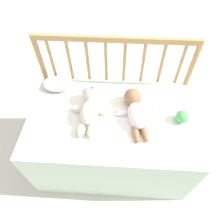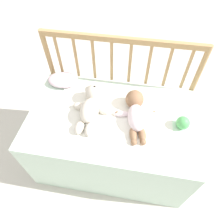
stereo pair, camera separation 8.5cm
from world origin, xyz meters
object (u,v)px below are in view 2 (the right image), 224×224
at_px(toy_ball, 183,123).
at_px(small_pillow, 63,80).
at_px(baby, 136,112).
at_px(teddy_bear, 92,104).

xyz_separation_m(toy_ball, small_pillow, (-0.87, 0.27, -0.01)).
height_order(baby, toy_ball, baby).
xyz_separation_m(teddy_bear, toy_ball, (0.59, -0.05, -0.02)).
bearing_deg(small_pillow, toy_ball, -17.17).
relative_size(baby, small_pillow, 1.69).
bearing_deg(toy_ball, teddy_bear, 175.33).
distance_m(toy_ball, small_pillow, 0.91).
xyz_separation_m(teddy_bear, baby, (0.29, -0.01, -0.01)).
xyz_separation_m(baby, small_pillow, (-0.57, 0.23, -0.02)).
height_order(baby, small_pillow, baby).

